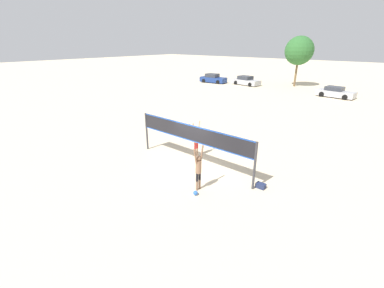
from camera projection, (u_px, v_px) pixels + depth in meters
name	position (u px, v px, depth m)	size (l,w,h in m)	color
ground_plane	(192.00, 166.00, 14.82)	(200.00, 200.00, 0.00)	beige
volleyball_net	(192.00, 137.00, 14.16)	(7.86, 0.12, 2.45)	#38383D
player_spiker	(198.00, 168.00, 12.03)	(0.28, 0.71, 2.21)	#8C664C
player_blocker	(196.00, 138.00, 15.65)	(0.28, 0.72, 2.23)	tan
volleyball	(195.00, 193.00, 11.95)	(0.22, 0.22, 0.22)	blue
gear_bag	(261.00, 186.00, 12.53)	(0.46, 0.30, 0.24)	navy
parked_car_near	(335.00, 93.00, 32.76)	(4.61, 2.23, 1.34)	#B7B7BC
parked_car_mid	(246.00, 81.00, 42.09)	(4.82, 2.45, 1.44)	#B7B7BC
parked_car_far	(213.00, 79.00, 44.44)	(4.69, 2.22, 1.52)	navy
tree_left_cluster	(299.00, 51.00, 39.11)	(4.27, 4.27, 7.52)	brown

